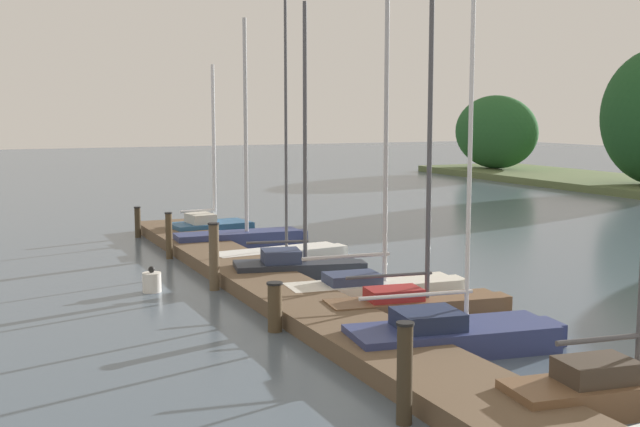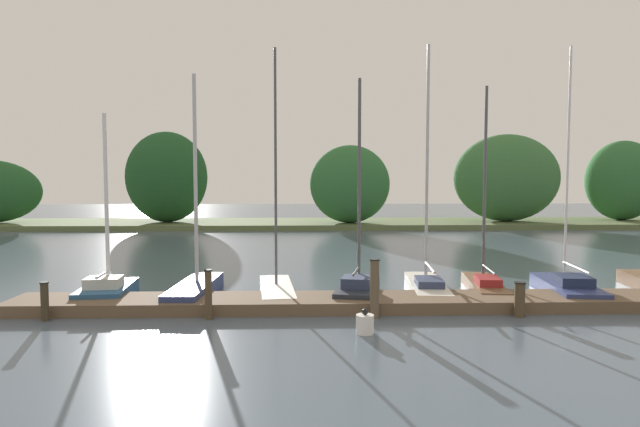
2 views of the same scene
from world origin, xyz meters
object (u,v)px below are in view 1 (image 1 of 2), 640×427
Objects in this scene: sailboat_4 at (377,280)px; channel_buoy_0 at (152,282)px; sailboat_3 at (300,265)px; sailboat_1 at (244,236)px; mooring_piling_3 at (275,307)px; mooring_piling_2 at (214,256)px; mooring_piling_0 at (138,222)px; mooring_piling_1 at (169,235)px; sailboat_5 at (419,299)px; sailboat_7 at (628,380)px; sailboat_6 at (457,333)px; sailboat_2 at (283,250)px; sailboat_0 at (212,225)px; mooring_piling_4 at (405,373)px.

sailboat_4 is 13.29× the size of channel_buoy_0.
sailboat_3 is 0.84× the size of sailboat_4.
mooring_piling_3 is (9.36, -2.58, 0.10)m from sailboat_1.
sailboat_3 is 2.36m from mooring_piling_2.
mooring_piling_3 is 4.66m from channel_buoy_0.
mooring_piling_1 reaches higher than mooring_piling_0.
sailboat_4 reaches higher than sailboat_5.
mooring_piling_0 is at bearing 106.60° from sailboat_7.
mooring_piling_3 is (-2.56, -2.49, 0.15)m from sailboat_6.
mooring_piling_2 is (0.20, -2.31, 0.43)m from sailboat_3.
mooring_piling_3 is (6.83, -2.91, 0.18)m from sailboat_2.
sailboat_7 reaches higher than mooring_piling_3.
mooring_piling_0 is (-18.79, -3.15, 0.10)m from sailboat_7.
sailboat_5 is (4.33, 0.89, -0.04)m from sailboat_3.
sailboat_4 reaches higher than mooring_piling_3.
sailboat_0 is 12.31m from mooring_piling_3.
sailboat_5 is 4.22× the size of mooring_piling_2.
sailboat_5 is at bearing 20.31° from mooring_piling_1.
sailboat_0 is 5.95× the size of mooring_piling_3.
sailboat_1 is at bearing 169.60° from mooring_piling_4.
sailboat_3 reaches higher than mooring_piling_1.
mooring_piling_0 is (-8.65, -2.31, 0.14)m from sailboat_3.
mooring_piling_3 is (12.08, -2.36, 0.11)m from sailboat_0.
mooring_piling_0 is 1.08× the size of mooring_piling_3.
sailboat_6 is at bearing -76.18° from sailboat_3.
mooring_piling_2 is at bearing 73.35° from channel_buoy_0.
sailboat_6 is at bearing -98.42° from sailboat_5.
sailboat_4 is 1.03× the size of sailboat_7.
sailboat_5 is 5.96m from mooring_piling_4.
sailboat_3 is 0.86× the size of sailboat_6.
sailboat_7 is 10.43m from mooring_piling_2.
sailboat_5 is (12.19, 0.84, -0.02)m from sailboat_0.
sailboat_3 is at bearing -108.64° from sailboat_2.
mooring_piling_2 is (-6.57, -2.49, 0.48)m from sailboat_6.
sailboat_7 is at bearing 75.42° from mooring_piling_4.
sailboat_5 is at bearing 13.85° from mooring_piling_0.
mooring_piling_4 is at bearing -109.75° from sailboat_2.
sailboat_7 is at bearing 9.51° from mooring_piling_0.
mooring_piling_1 is 8.51m from mooring_piling_3.
sailboat_0 is 8.53m from channel_buoy_0.
sailboat_4 is (7.54, 0.66, -0.02)m from sailboat_1.
mooring_piling_4 is at bearing -97.20° from sailboat_1.
mooring_piling_2 is at bearing 179.55° from mooring_piling_4.
mooring_piling_2 reaches higher than mooring_piling_1.
mooring_piling_0 is at bearing 117.22° from sailboat_3.
sailboat_4 is 5.34m from channel_buoy_0.
sailboat_2 is at bearing -89.36° from sailboat_0.
sailboat_3 is at bearing 99.53° from sailboat_6.
mooring_piling_4 is (14.45, -2.65, 0.33)m from sailboat_1.
sailboat_2 is at bearing 89.35° from sailboat_3.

